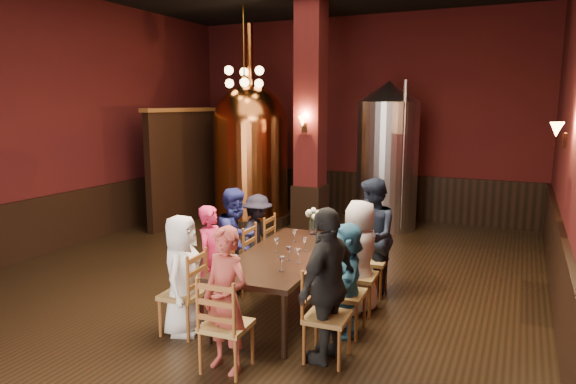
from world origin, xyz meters
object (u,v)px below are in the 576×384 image
at_px(person_2, 236,241).
at_px(copper_kettle, 251,152).
at_px(rose_vase, 313,217).
at_px(person_1, 212,259).
at_px(dining_table, 286,258).
at_px(steel_vessel, 387,156).
at_px(person_0, 182,275).

relative_size(person_2, copper_kettle, 0.35).
distance_m(person_2, rose_vase, 1.12).
xyz_separation_m(person_1, person_2, (-0.04, 0.66, 0.06)).
bearing_deg(dining_table, person_2, 158.78).
bearing_deg(person_2, steel_vessel, -3.98).
distance_m(person_0, steel_vessel, 6.03).
height_order(person_0, steel_vessel, steel_vessel).
distance_m(dining_table, person_2, 0.91).
height_order(person_2, steel_vessel, steel_vessel).
height_order(copper_kettle, steel_vessel, copper_kettle).
height_order(person_1, copper_kettle, copper_kettle).
relative_size(copper_kettle, rose_vase, 11.14).
height_order(dining_table, person_1, person_1).
distance_m(person_0, copper_kettle, 5.65).
bearing_deg(rose_vase, person_0, -110.07).
relative_size(person_2, steel_vessel, 0.48).
relative_size(dining_table, copper_kettle, 0.58).
height_order(person_1, person_2, person_2).
relative_size(dining_table, person_2, 1.68).
xyz_separation_m(person_1, rose_vase, (0.79, 1.38, 0.33)).
bearing_deg(person_2, person_1, -169.55).
distance_m(copper_kettle, steel_vessel, 2.89).
distance_m(dining_table, rose_vase, 1.05).
xyz_separation_m(person_0, rose_vase, (0.75, 2.05, 0.32)).
bearing_deg(copper_kettle, person_2, -63.95).
bearing_deg(dining_table, steel_vessel, 86.29).
xyz_separation_m(copper_kettle, rose_vase, (2.72, -3.17, -0.54)).
bearing_deg(steel_vessel, dining_table, -90.48).
xyz_separation_m(person_2, copper_kettle, (-1.90, 3.89, 0.80)).
bearing_deg(person_0, rose_vase, -35.99).
xyz_separation_m(person_0, person_2, (-0.07, 1.33, 0.05)).
bearing_deg(steel_vessel, person_1, -99.42).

